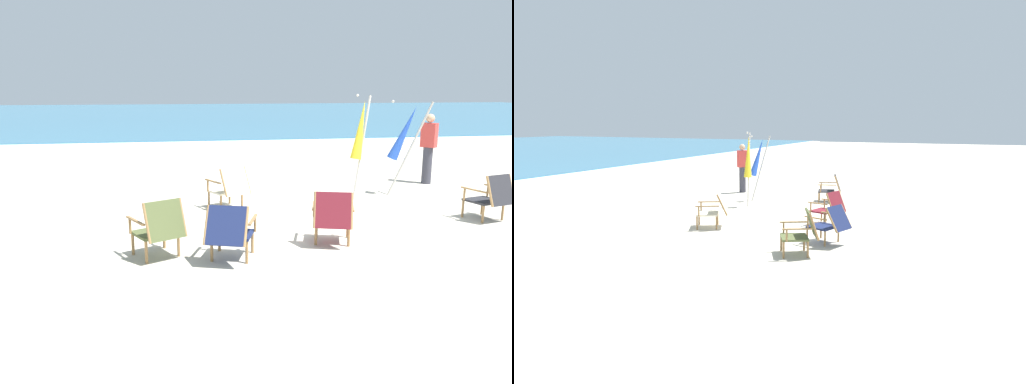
% 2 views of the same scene
% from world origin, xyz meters
% --- Properties ---
extents(ground_plane, '(80.00, 80.00, 0.00)m').
position_xyz_m(ground_plane, '(0.00, 0.00, 0.00)').
color(ground_plane, beige).
extents(beach_chair_far_center, '(0.79, 0.91, 0.78)m').
position_xyz_m(beach_chair_far_center, '(-2.16, -1.53, 0.42)').
color(beach_chair_far_center, '#19234C').
rests_on(beach_chair_far_center, ground).
extents(beach_chair_front_left, '(0.76, 0.85, 0.80)m').
position_xyz_m(beach_chair_front_left, '(-0.61, -1.07, 0.43)').
color(beach_chair_front_left, maroon).
rests_on(beach_chair_front_left, ground).
extents(beach_chair_mid_center, '(0.83, 0.90, 0.80)m').
position_xyz_m(beach_chair_mid_center, '(-1.83, 1.28, 0.43)').
color(beach_chair_mid_center, beige).
rests_on(beach_chair_mid_center, ground).
extents(beach_chair_front_right, '(0.73, 0.80, 0.82)m').
position_xyz_m(beach_chair_front_right, '(2.45, -0.27, 0.43)').
color(beach_chair_front_right, '#28282D').
rests_on(beach_chair_front_right, ground).
extents(beach_chair_back_right, '(0.81, 0.85, 0.82)m').
position_xyz_m(beach_chair_back_right, '(-3.06, -1.26, 0.43)').
color(beach_chair_back_right, '#515B33').
rests_on(beach_chair_back_right, ground).
extents(umbrella_furled_yellow, '(0.43, 0.30, 2.11)m').
position_xyz_m(umbrella_furled_yellow, '(0.84, 1.71, 1.38)').
color(umbrella_furled_yellow, '#B7B2A8').
rests_on(umbrella_furled_yellow, ground).
extents(umbrella_furled_blue, '(0.86, 0.43, 1.98)m').
position_xyz_m(umbrella_furled_blue, '(1.86, 1.88, 1.29)').
color(umbrella_furled_blue, '#B7B2A8').
rests_on(umbrella_furled_blue, ground).
extents(person_near_chairs, '(0.37, 0.39, 1.63)m').
position_xyz_m(person_near_chairs, '(3.03, 3.00, 0.84)').
color(person_near_chairs, '#383842').
rests_on(person_near_chairs, ground).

